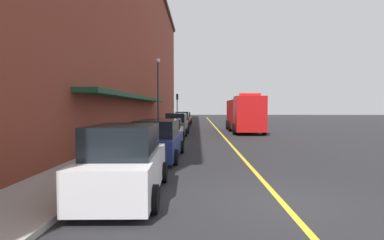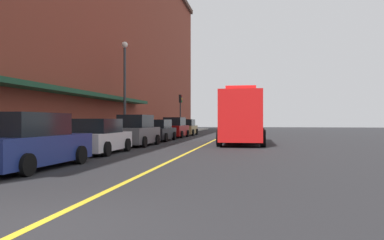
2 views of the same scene
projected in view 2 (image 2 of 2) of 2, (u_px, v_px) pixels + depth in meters
name	position (u px, v px, depth m)	size (l,w,h in m)	color
ground_plane	(216.00, 140.00, 30.00)	(112.00, 112.00, 0.00)	#232326
sidewalk_left	(141.00, 138.00, 31.04)	(2.40, 70.00, 0.15)	#9E9B93
lane_center_stripe	(216.00, 140.00, 30.00)	(0.16, 70.00, 0.01)	gold
brick_building_left	(55.00, 21.00, 31.25)	(12.96, 64.00, 19.56)	brown
parked_car_1	(28.00, 143.00, 11.92)	(2.23, 4.93, 1.78)	navy
parked_car_2	(99.00, 137.00, 17.46)	(2.06, 4.41, 1.61)	silver
parked_car_3	(137.00, 132.00, 22.65)	(2.04, 4.18, 1.87)	#595B60
parked_car_4	(158.00, 131.00, 28.07)	(2.05, 4.56, 1.60)	black
parked_car_5	(175.00, 128.00, 33.74)	(2.02, 4.21, 1.81)	maroon
parked_car_6	(186.00, 128.00, 38.85)	(2.12, 4.21, 1.65)	#A5844C
fire_truck	(243.00, 118.00, 24.63)	(2.82, 8.00, 3.54)	red
parking_meter_0	(156.00, 126.00, 32.58)	(0.14, 0.18, 1.33)	#4C4C51
parking_meter_2	(87.00, 130.00, 19.30)	(0.14, 0.18, 1.33)	#4C4C51
parking_meter_3	(168.00, 125.00, 36.92)	(0.14, 0.18, 1.33)	#4C4C51
street_lamp_left	(125.00, 80.00, 26.55)	(0.44, 0.44, 6.94)	#33383D
traffic_light_near	(180.00, 106.00, 42.73)	(0.38, 0.36, 4.30)	#232326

